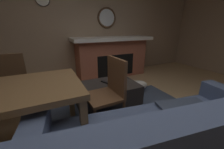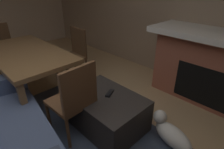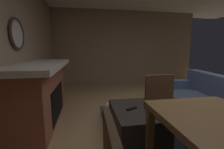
{
  "view_description": "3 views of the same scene",
  "coord_description": "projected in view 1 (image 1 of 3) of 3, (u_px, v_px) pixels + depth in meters",
  "views": [
    {
      "loc": [
        0.72,
        1.13,
        1.3
      ],
      "look_at": [
        -0.04,
        -0.45,
        0.7
      ],
      "focal_mm": 22.14,
      "sensor_mm": 36.0,
      "label": 1
    },
    {
      "loc": [
        -1.45,
        0.48,
        1.68
      ],
      "look_at": [
        -0.35,
        -0.6,
        0.87
      ],
      "focal_mm": 29.47,
      "sensor_mm": 36.0,
      "label": 2
    },
    {
      "loc": [
        1.93,
        -1.45,
        1.28
      ],
      "look_at": [
        0.18,
        -1.14,
        1.0
      ],
      "focal_mm": 24.62,
      "sensor_mm": 36.0,
      "label": 3
    }
  ],
  "objects": [
    {
      "name": "dining_chair_south",
      "position": [
        10.0,
        83.0,
        2.04
      ],
      "size": [
        0.45,
        0.45,
        0.93
      ],
      "color": "#513823",
      "rests_on": "ground"
    },
    {
      "name": "dining_chair_west",
      "position": [
        109.0,
        89.0,
        1.83
      ],
      "size": [
        0.46,
        0.46,
        0.93
      ],
      "color": "brown",
      "rests_on": "ground"
    },
    {
      "name": "floor",
      "position": [
        125.0,
        140.0,
        1.68
      ],
      "size": [
        9.31,
        9.31,
        0.0
      ],
      "primitive_type": "plane",
      "color": "tan"
    },
    {
      "name": "tv_remote",
      "position": [
        105.0,
        82.0,
        2.27
      ],
      "size": [
        0.11,
        0.17,
        0.02
      ],
      "primitive_type": "cube",
      "rotation": [
        0.0,
        0.0,
        0.42
      ],
      "color": "black",
      "rests_on": "ottoman_coffee_table"
    },
    {
      "name": "couch",
      "position": [
        164.0,
        147.0,
        1.21
      ],
      "size": [
        2.34,
        1.22,
        0.85
      ],
      "color": "#4C5B7F",
      "rests_on": "ground"
    },
    {
      "name": "ottoman_coffee_table",
      "position": [
        108.0,
        96.0,
        2.28
      ],
      "size": [
        0.94,
        0.66,
        0.44
      ],
      "primitive_type": "cube",
      "color": "#2D2826",
      "rests_on": "ground"
    },
    {
      "name": "wall_back_fireplace_side",
      "position": [
        73.0,
        25.0,
        3.48
      ],
      "size": [
        8.16,
        0.12,
        2.72
      ],
      "primitive_type": "cube",
      "color": "#9E846B",
      "rests_on": "ground"
    },
    {
      "name": "round_wall_mirror",
      "position": [
        107.0,
        18.0,
        3.71
      ],
      "size": [
        0.53,
        0.05,
        0.53
      ],
      "color": "#4C331E"
    },
    {
      "name": "area_rug",
      "position": [
        125.0,
        129.0,
        1.85
      ],
      "size": [
        2.6,
        2.0,
        0.01
      ],
      "primitive_type": "cube",
      "color": "#3D475B",
      "rests_on": "ground"
    },
    {
      "name": "fireplace",
      "position": [
        111.0,
        57.0,
        3.79
      ],
      "size": [
        2.1,
        0.76,
        1.06
      ],
      "color": "#9E5642",
      "rests_on": "ground"
    },
    {
      "name": "small_dog",
      "position": [
        135.0,
        85.0,
        2.84
      ],
      "size": [
        0.54,
        0.32,
        0.3
      ],
      "color": "silver",
      "rests_on": "ground"
    }
  ]
}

